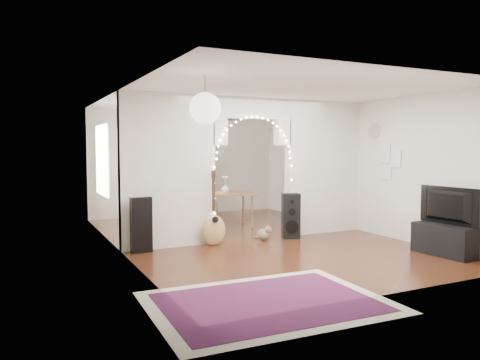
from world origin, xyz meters
name	(u,v)px	position (x,y,z in m)	size (l,w,h in m)	color
floor	(251,239)	(0.00, 0.00, 0.00)	(7.50, 7.50, 0.00)	black
ceiling	(252,98)	(0.00, 0.00, 2.70)	(5.00, 7.50, 0.02)	white
wall_back	(186,163)	(0.00, 3.75, 1.35)	(5.00, 0.02, 2.70)	silver
wall_front	(397,182)	(0.00, -3.75, 1.35)	(5.00, 0.02, 2.70)	silver
wall_left	(119,172)	(-2.50, 0.00, 1.35)	(0.02, 7.50, 2.70)	silver
wall_right	(355,167)	(2.50, 0.00, 1.35)	(0.02, 7.50, 2.70)	silver
divider_wall	(251,165)	(0.00, 0.00, 1.42)	(5.00, 0.20, 2.70)	silver
fairy_lights	(255,159)	(0.00, -0.13, 1.55)	(1.64, 0.04, 1.60)	#FFEABF
window	(102,160)	(-2.47, 1.80, 1.50)	(0.04, 1.20, 1.40)	white
wall_clock	(375,130)	(2.48, -0.60, 2.10)	(0.31, 0.31, 0.03)	white
picture_frames	(388,161)	(2.48, -1.00, 1.50)	(0.02, 0.50, 0.70)	white
paper_lantern	(205,108)	(-1.90, -2.40, 2.25)	(0.40, 0.40, 0.40)	white
ceiling_fan	(211,119)	(0.00, 2.00, 2.40)	(1.10, 1.10, 0.30)	#BA803E
area_rug	(268,303)	(-1.55, -3.40, 0.01)	(2.65, 1.98, 0.02)	maroon
guitar_case	(141,225)	(-2.20, -0.25, 0.47)	(0.36, 0.12, 0.94)	black
acoustic_guitar	(214,218)	(-0.89, -0.25, 0.50)	(0.46, 0.18, 1.14)	#B47E48
tabby_cat	(264,234)	(0.13, -0.27, 0.13)	(0.28, 0.47, 0.31)	brown
floor_speaker	(291,216)	(0.73, -0.25, 0.43)	(0.43, 0.40, 0.87)	black
media_console	(444,240)	(2.20, -2.59, 0.25)	(0.40, 1.00, 0.50)	black
tv	(445,206)	(2.20, -2.59, 0.81)	(1.07, 0.14, 0.62)	black
bookcase	(186,188)	(-0.09, 3.50, 0.72)	(1.41, 0.36, 1.45)	#CAB392
dining_table	(226,196)	(0.14, 1.53, 0.68)	(1.30, 0.95, 0.76)	brown
flower_vase	(225,188)	(0.14, 1.53, 0.85)	(0.18, 0.18, 0.19)	silver
dining_chair_left	(192,221)	(-0.83, 1.05, 0.25)	(0.54, 0.56, 0.51)	brown
dining_chair_right	(201,215)	(-0.39, 1.66, 0.28)	(0.60, 0.62, 0.56)	brown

